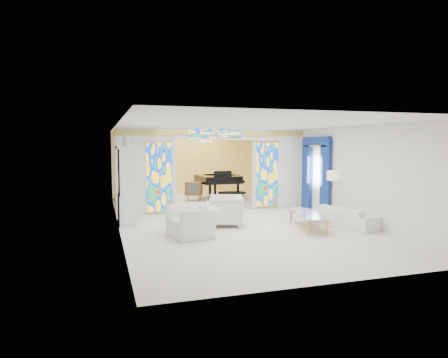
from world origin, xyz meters
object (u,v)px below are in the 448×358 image
object	(u,v)px
coffee_table	(308,215)
tv_console	(194,189)
sofa	(346,217)
china_cabinet	(127,186)
armchair_right	(226,210)
grand_piano	(220,179)
armchair_left	(192,222)

from	to	relation	value
coffee_table	tv_console	world-z (taller)	tv_console
tv_console	coffee_table	bearing A→B (deg)	-44.86
sofa	coffee_table	size ratio (longest dim) A/B	0.96
china_cabinet	armchair_right	xyz separation A→B (m)	(2.79, -1.26, -0.71)
armchair_right	grand_piano	distance (m)	4.81
armchair_left	grand_piano	world-z (taller)	grand_piano
armchair_left	grand_piano	bearing A→B (deg)	145.47
coffee_table	armchair_left	bearing A→B (deg)	179.33
armchair_right	sofa	world-z (taller)	armchair_right
grand_piano	armchair_left	bearing A→B (deg)	-116.62
coffee_table	china_cabinet	bearing A→B (deg)	153.86
armchair_right	tv_console	xyz separation A→B (m)	(-0.00, 4.21, 0.21)
coffee_table	grand_piano	size ratio (longest dim) A/B	0.70
sofa	coffee_table	xyz separation A→B (m)	(-1.26, 0.04, 0.12)
armchair_right	sofa	bearing A→B (deg)	87.06
china_cabinet	grand_piano	distance (m)	5.24
china_cabinet	grand_piano	size ratio (longest dim) A/B	0.89
armchair_right	tv_console	size ratio (longest dim) A/B	1.32
tv_console	armchair_right	bearing A→B (deg)	-66.41
coffee_table	tv_console	size ratio (longest dim) A/B	2.78
armchair_right	tv_console	bearing A→B (deg)	-163.44
china_cabinet	armchair_left	world-z (taller)	china_cabinet
grand_piano	tv_console	size ratio (longest dim) A/B	3.98
tv_console	grand_piano	bearing A→B (deg)	41.90
armchair_right	coffee_table	size ratio (longest dim) A/B	0.48
grand_piano	china_cabinet	bearing A→B (deg)	-143.25
sofa	armchair_left	bearing A→B (deg)	74.39
china_cabinet	sofa	xyz separation A→B (m)	(6.17, -2.45, -0.87)
grand_piano	tv_console	bearing A→B (deg)	-164.74
china_cabinet	tv_console	bearing A→B (deg)	46.59
armchair_right	sofa	size ratio (longest dim) A/B	0.49
armchair_right	grand_piano	bearing A→B (deg)	-178.37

